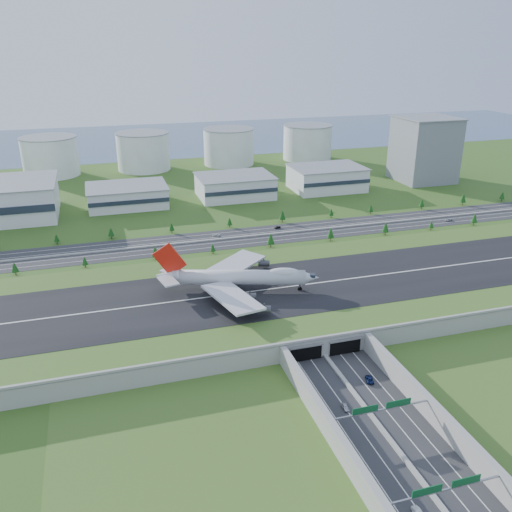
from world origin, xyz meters
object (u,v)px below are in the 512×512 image
object	(u,v)px
office_tower	(424,150)
car_5	(277,227)
car_0	(345,407)
car_6	(449,220)
car_7	(216,235)
fuel_tank_a	(50,157)
boeing_747	(238,277)
car_2	(369,379)

from	to	relation	value
office_tower	car_5	xyz separation A→B (m)	(-167.58, -89.87, -26.64)
car_0	car_5	distance (m)	192.07
car_5	car_6	size ratio (longest dim) A/B	0.78
car_5	car_7	xyz separation A→B (m)	(-42.86, -3.04, -0.04)
fuel_tank_a	boeing_747	size ratio (longest dim) A/B	0.66
office_tower	car_2	world-z (taller)	office_tower
office_tower	fuel_tank_a	bearing A→B (deg)	160.23
fuel_tank_a	office_tower	bearing A→B (deg)	-19.77
car_2	car_6	world-z (taller)	car_2
boeing_747	car_5	bearing A→B (deg)	79.04
boeing_747	car_0	distance (m)	89.09
boeing_747	car_0	xyz separation A→B (m)	(15.31, -86.65, -13.91)
car_7	car_5	bearing A→B (deg)	117.79
car_5	car_7	size ratio (longest dim) A/B	0.93
boeing_747	car_5	world-z (taller)	boeing_747
office_tower	fuel_tank_a	world-z (taller)	office_tower
boeing_747	car_6	distance (m)	194.18
fuel_tank_a	boeing_747	bearing A→B (deg)	-72.27
fuel_tank_a	car_2	bearing A→B (deg)	-71.26
fuel_tank_a	car_5	distance (m)	255.89
boeing_747	car_7	distance (m)	100.01
office_tower	car_0	distance (m)	347.39
car_0	car_6	world-z (taller)	car_6
car_5	car_6	distance (m)	122.11
office_tower	car_2	size ratio (longest dim) A/B	9.42
office_tower	car_6	bearing A→B (deg)	-113.37
office_tower	car_7	size ratio (longest dim) A/B	11.30
office_tower	fuel_tank_a	xyz separation A→B (m)	(-320.00, 115.00, -10.00)
car_2	car_6	size ratio (longest dim) A/B	1.02
car_5	fuel_tank_a	bearing A→B (deg)	-167.39
car_2	car_6	bearing A→B (deg)	-114.60
fuel_tank_a	car_6	world-z (taller)	fuel_tank_a
car_0	car_7	bearing A→B (deg)	94.51
car_7	boeing_747	bearing A→B (deg)	17.00
car_0	car_2	distance (m)	20.16
car_2	car_5	distance (m)	177.11
boeing_747	fuel_tank_a	bearing A→B (deg)	125.03
fuel_tank_a	car_5	size ratio (longest dim) A/B	11.10
office_tower	fuel_tank_a	size ratio (longest dim) A/B	1.10
car_0	car_6	size ratio (longest dim) A/B	0.80
boeing_747	car_0	bearing A→B (deg)	-62.68
car_6	car_0	bearing A→B (deg)	117.27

